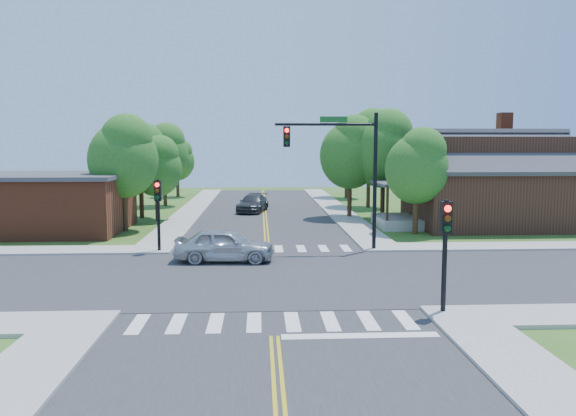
{
  "coord_description": "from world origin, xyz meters",
  "views": [
    {
      "loc": [
        -0.41,
        -23.25,
        5.57
      ],
      "look_at": [
        1.11,
        6.48,
        2.2
      ],
      "focal_mm": 35.0,
      "sensor_mm": 36.0,
      "label": 1
    }
  ],
  "objects": [
    {
      "name": "tree_e_c",
      "position": [
        9.34,
        25.93,
        5.73
      ],
      "size": [
        5.14,
        4.88,
        8.74
      ],
      "color": "#382314",
      "rests_on": "ground"
    },
    {
      "name": "car_silver",
      "position": [
        -2.09,
        3.1,
        0.8
      ],
      "size": [
        2.35,
        4.87,
        1.6
      ],
      "primitive_type": "imported",
      "rotation": [
        0.0,
        0.0,
        1.52
      ],
      "color": "silver",
      "rests_on": "ground"
    },
    {
      "name": "road_ns",
      "position": [
        0.0,
        0.0,
        0.02
      ],
      "size": [
        10.0,
        90.0,
        0.04
      ],
      "primitive_type": "cube",
      "color": "#2D2D30",
      "rests_on": "ground"
    },
    {
      "name": "crosswalk_north",
      "position": [
        0.0,
        6.2,
        0.05
      ],
      "size": [
        8.85,
        2.0,
        0.01
      ],
      "color": "white",
      "rests_on": "ground"
    },
    {
      "name": "signal_pole_se",
      "position": [
        5.6,
        -5.62,
        2.66
      ],
      "size": [
        0.34,
        0.42,
        3.8
      ],
      "color": "black",
      "rests_on": "ground"
    },
    {
      "name": "intersection_patch",
      "position": [
        0.0,
        0.0,
        0.0
      ],
      "size": [
        10.2,
        10.2,
        0.06
      ],
      "primitive_type": "cube",
      "color": "#2D2D30",
      "rests_on": "ground"
    },
    {
      "name": "tree_w_d",
      "position": [
        -9.05,
        37.01,
        4.07
      ],
      "size": [
        3.65,
        3.47,
        6.21
      ],
      "color": "#382314",
      "rests_on": "ground"
    },
    {
      "name": "car_dgrey",
      "position": [
        -0.96,
        22.85,
        0.71
      ],
      "size": [
        3.94,
        5.68,
        1.42
      ],
      "primitive_type": "imported",
      "rotation": [
        0.0,
        0.0,
        -0.21
      ],
      "color": "#313336",
      "rests_on": "ground"
    },
    {
      "name": "tree_e_a",
      "position": [
        9.4,
        10.97,
        4.35
      ],
      "size": [
        3.91,
        3.72,
        6.65
      ],
      "color": "#382314",
      "rests_on": "ground"
    },
    {
      "name": "building_nw",
      "position": [
        -14.2,
        13.2,
        1.88
      ],
      "size": [
        10.4,
        8.4,
        3.73
      ],
      "color": "brown",
      "rests_on": "ground"
    },
    {
      "name": "tree_w_c",
      "position": [
        -8.92,
        28.05,
        4.94
      ],
      "size": [
        4.44,
        4.22,
        7.55
      ],
      "color": "#382314",
      "rests_on": "ground"
    },
    {
      "name": "tree_e_b",
      "position": [
        8.89,
        18.08,
        5.39
      ],
      "size": [
        4.84,
        4.6,
        8.23
      ],
      "color": "#382314",
      "rests_on": "ground"
    },
    {
      "name": "crosswalk_south",
      "position": [
        0.0,
        -6.2,
        0.05
      ],
      "size": [
        8.85,
        2.0,
        0.01
      ],
      "color": "white",
      "rests_on": "ground"
    },
    {
      "name": "tree_e_d",
      "position": [
        8.73,
        34.74,
        5.15
      ],
      "size": [
        4.63,
        4.39,
        7.86
      ],
      "color": "#382314",
      "rests_on": "ground"
    },
    {
      "name": "tree_house",
      "position": [
        6.52,
        18.82,
        5.12
      ],
      "size": [
        4.59,
        4.36,
        7.81
      ],
      "color": "#382314",
      "rests_on": "ground"
    },
    {
      "name": "tree_w_a",
      "position": [
        -9.02,
        13.16,
        4.93
      ],
      "size": [
        4.43,
        4.21,
        7.53
      ],
      "color": "#382314",
      "rests_on": "ground"
    },
    {
      "name": "signal_pole_nw",
      "position": [
        -5.6,
        5.58,
        2.66
      ],
      "size": [
        0.34,
        0.42,
        3.8
      ],
      "color": "black",
      "rests_on": "ground"
    },
    {
      "name": "house_ne",
      "position": [
        15.11,
        14.23,
        3.33
      ],
      "size": [
        13.05,
        8.8,
        7.11
      ],
      "color": "#321B11",
      "rests_on": "ground"
    },
    {
      "name": "tree_w_b",
      "position": [
        -9.3,
        19.64,
        4.74
      ],
      "size": [
        4.26,
        4.04,
        7.23
      ],
      "color": "#382314",
      "rests_on": "ground"
    },
    {
      "name": "sidewalk_ne",
      "position": [
        15.82,
        15.82,
        0.07
      ],
      "size": [
        40.0,
        40.0,
        0.14
      ],
      "color": "#9E9B93",
      "rests_on": "ground"
    },
    {
      "name": "stop_bar",
      "position": [
        2.5,
        -7.6,
        0.0
      ],
      "size": [
        4.6,
        0.45,
        0.09
      ],
      "primitive_type": "cube",
      "color": "white",
      "rests_on": "ground"
    },
    {
      "name": "signal_mast_ne",
      "position": [
        3.91,
        5.59,
        4.85
      ],
      "size": [
        5.3,
        0.42,
        7.2
      ],
      "color": "black",
      "rests_on": "ground"
    },
    {
      "name": "centerline",
      "position": [
        0.0,
        0.0,
        0.05
      ],
      "size": [
        0.3,
        90.0,
        0.01
      ],
      "color": "gold",
      "rests_on": "ground"
    },
    {
      "name": "ground",
      "position": [
        0.0,
        0.0,
        0.0
      ],
      "size": [
        100.0,
        100.0,
        0.0
      ],
      "primitive_type": "plane",
      "color": "#36591B",
      "rests_on": "ground"
    },
    {
      "name": "tree_bldg",
      "position": [
        -7.82,
        18.11,
        4.1
      ],
      "size": [
        3.68,
        3.5,
        6.26
      ],
      "color": "#382314",
      "rests_on": "ground"
    },
    {
      "name": "sidewalk_nw",
      "position": [
        -15.82,
        15.82,
        0.07
      ],
      "size": [
        40.0,
        40.0,
        0.14
      ],
      "color": "#9E9B93",
      "rests_on": "ground"
    },
    {
      "name": "road_ew",
      "position": [
        0.0,
        0.0,
        0.03
      ],
      "size": [
        90.0,
        10.0,
        0.04
      ],
      "primitive_type": "cube",
      "color": "#2D2D30",
      "rests_on": "ground"
    }
  ]
}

